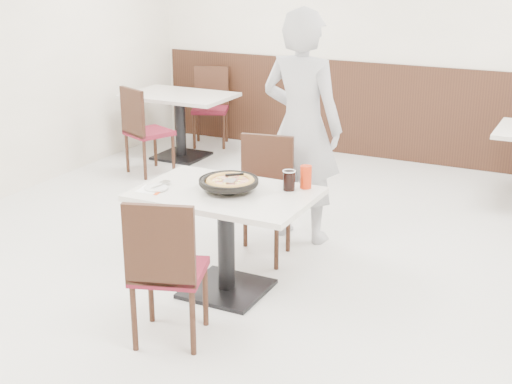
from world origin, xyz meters
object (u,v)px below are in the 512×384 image
at_px(chair_far, 260,201).
at_px(main_table, 226,242).
at_px(side_plate, 156,188).
at_px(red_cup, 306,177).
at_px(diner_person, 302,127).
at_px(bg_chair_left_far, 210,108).
at_px(pizza_pan, 229,185).
at_px(chair_near, 169,268).
at_px(bg_table_left, 180,126).
at_px(bg_chair_left_near, 149,130).
at_px(cola_glass, 289,181).
at_px(pizza, 230,184).

bearing_deg(chair_far, main_table, 84.44).
distance_m(side_plate, red_cup, 1.03).
xyz_separation_m(diner_person, bg_chair_left_far, (-2.18, 2.28, -0.48)).
xyz_separation_m(pizza_pan, red_cup, (0.44, 0.30, 0.04)).
xyz_separation_m(chair_near, red_cup, (0.46, 1.03, 0.35)).
bearing_deg(main_table, bg_table_left, 127.38).
bearing_deg(chair_near, bg_table_left, 102.93).
height_order(side_plate, diner_person, diner_person).
xyz_separation_m(main_table, red_cup, (0.46, 0.31, 0.45)).
bearing_deg(diner_person, bg_chair_left_near, -19.97).
relative_size(red_cup, bg_chair_left_far, 0.17).
bearing_deg(bg_chair_left_far, pizza_pan, 98.61).
height_order(main_table, chair_far, chair_far).
xyz_separation_m(bg_table_left, bg_chair_left_far, (0.03, 0.63, 0.10)).
bearing_deg(cola_glass, red_cup, 46.85).
bearing_deg(pizza, bg_chair_left_near, 135.25).
height_order(chair_near, side_plate, chair_near).
bearing_deg(bg_chair_left_near, chair_far, -12.73).
bearing_deg(main_table, diner_person, 87.02).
height_order(chair_near, bg_chair_left_far, same).
xyz_separation_m(chair_far, side_plate, (-0.40, -0.81, 0.28)).
relative_size(main_table, diner_person, 0.63).
distance_m(diner_person, bg_chair_left_far, 3.19).
bearing_deg(chair_near, pizza, 68.58).
relative_size(main_table, bg_chair_left_far, 1.26).
height_order(chair_near, pizza, chair_near).
distance_m(red_cup, diner_person, 0.96).
distance_m(pizza_pan, cola_glass, 0.41).
distance_m(bg_chair_left_near, bg_chair_left_far, 1.31).
xyz_separation_m(main_table, bg_chair_left_near, (-2.12, 2.14, 0.10)).
height_order(pizza, side_plate, pizza).
bearing_deg(side_plate, chair_near, -50.53).
bearing_deg(chair_far, bg_table_left, -55.86).
height_order(red_cup, diner_person, diner_person).
xyz_separation_m(chair_far, bg_table_left, (-2.11, 2.18, -0.10)).
bearing_deg(pizza, chair_far, 97.62).
relative_size(chair_far, bg_chair_left_near, 1.00).
relative_size(chair_far, side_plate, 5.90).
xyz_separation_m(chair_near, cola_glass, (0.38, 0.94, 0.34)).
xyz_separation_m(bg_table_left, bg_chair_left_near, (0.03, -0.68, 0.10)).
height_order(red_cup, bg_chair_left_near, bg_chair_left_near).
xyz_separation_m(pizza_pan, diner_person, (0.04, 1.16, 0.16)).
height_order(main_table, red_cup, red_cup).
xyz_separation_m(chair_near, pizza_pan, (0.02, 0.73, 0.32)).
bearing_deg(chair_far, pizza_pan, 86.23).
bearing_deg(main_table, pizza_pan, 36.16).
distance_m(chair_near, cola_glass, 1.06).
height_order(main_table, side_plate, side_plate).
xyz_separation_m(chair_far, pizza_pan, (0.07, -0.62, 0.32)).
relative_size(chair_near, chair_far, 1.00).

